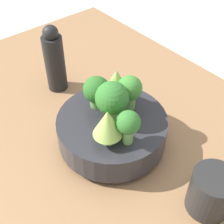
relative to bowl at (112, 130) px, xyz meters
The scene contains 11 objects.
ground_plane 0.09m from the bowl, 151.75° to the left, with size 6.00×6.00×0.00m, color beige.
table 0.07m from the bowl, 151.75° to the left, with size 1.07×0.73×0.04m.
bowl is the anchor object (origin of this frame).
broccoli_floret_center 0.09m from the bowl, ahead, with size 0.07×0.07×0.09m.
broccoli_floret_back 0.09m from the bowl, 95.91° to the left, with size 0.05×0.05×0.08m.
broccoli_floret_right 0.10m from the bowl, 13.78° to the right, with size 0.04×0.04×0.07m.
broccoli_floret_left 0.09m from the bowl, behind, with size 0.06×0.06×0.07m.
romanesco_piece_far 0.10m from the bowl, 131.35° to the left, with size 0.05×0.05×0.08m.
romanesco_piece_near 0.10m from the bowl, 47.42° to the right, with size 0.06×0.06×0.08m.
cup 0.23m from the bowl, ahead, with size 0.08×0.08×0.09m.
pepper_mill 0.25m from the bowl, behind, with size 0.05×0.05×0.18m.
Camera 1 is at (0.38, -0.30, 0.56)m, focal length 50.00 mm.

